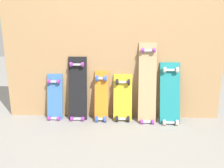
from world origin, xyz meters
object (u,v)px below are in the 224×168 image
at_px(skateboard_teal, 170,96).
at_px(skateboard_black, 78,92).
at_px(skateboard_yellow, 123,100).
at_px(skateboard_blue, 55,100).
at_px(skateboard_orange, 101,99).
at_px(skateboard_natural, 147,86).

bearing_deg(skateboard_teal, skateboard_black, 177.61).
bearing_deg(skateboard_black, skateboard_yellow, -0.76).
relative_size(skateboard_black, skateboard_teal, 1.08).
height_order(skateboard_yellow, skateboard_teal, skateboard_teal).
bearing_deg(skateboard_teal, skateboard_blue, 178.17).
height_order(skateboard_orange, skateboard_yellow, skateboard_orange).
relative_size(skateboard_blue, skateboard_teal, 0.81).
distance_m(skateboard_orange, skateboard_teal, 0.80).
bearing_deg(skateboard_teal, skateboard_yellow, 176.01).
height_order(skateboard_yellow, skateboard_natural, skateboard_natural).
xyz_separation_m(skateboard_black, skateboard_teal, (1.08, -0.04, -0.03)).
xyz_separation_m(skateboard_blue, skateboard_black, (0.28, 0.00, 0.11)).
bearing_deg(skateboard_blue, skateboard_yellow, -0.38).
distance_m(skateboard_blue, skateboard_natural, 1.11).
distance_m(skateboard_blue, skateboard_orange, 0.56).
bearing_deg(skateboard_yellow, skateboard_black, 179.24).
xyz_separation_m(skateboard_black, skateboard_yellow, (0.53, -0.01, -0.10)).
distance_m(skateboard_black, skateboard_teal, 1.08).
bearing_deg(skateboard_orange, skateboard_teal, -1.97).
distance_m(skateboard_black, skateboard_yellow, 0.54).
height_order(skateboard_orange, skateboard_teal, skateboard_teal).
xyz_separation_m(skateboard_yellow, skateboard_teal, (0.54, -0.04, 0.07)).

